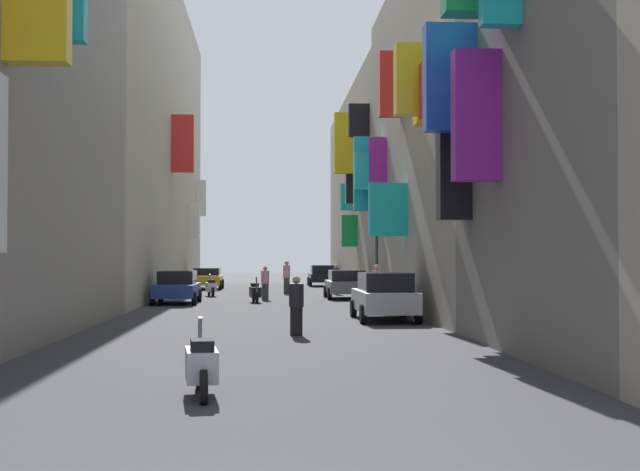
{
  "coord_description": "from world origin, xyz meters",
  "views": [
    {
      "loc": [
        -0.01,
        -5.03,
        2.04
      ],
      "look_at": [
        1.56,
        19.43,
        2.64
      ],
      "focal_mm": 47.51,
      "sensor_mm": 36.0,
      "label": 1
    }
  ],
  "objects": [
    {
      "name": "scooter_white",
      "position": [
        -2.78,
        38.35,
        0.46
      ],
      "size": [
        0.66,
        1.93,
        1.13
      ],
      "color": "silver",
      "rests_on": "ground"
    },
    {
      "name": "pedestrian_crossing",
      "position": [
        1.13,
        40.81,
        0.9
      ],
      "size": [
        0.54,
        0.54,
        1.79
      ],
      "color": "#373737",
      "rests_on": "ground"
    },
    {
      "name": "pedestrian_near_left",
      "position": [
        -0.03,
        34.56,
        0.79
      ],
      "size": [
        0.49,
        0.49,
        1.59
      ],
      "color": "#3A3A3A",
      "rests_on": "ground"
    },
    {
      "name": "traffic_light_far_corner",
      "position": [
        4.61,
        29.93,
        2.71
      ],
      "size": [
        0.26,
        0.34,
        3.96
      ],
      "color": "#2D2D2D",
      "rests_on": "ground"
    },
    {
      "name": "parked_car_black",
      "position": [
        3.86,
        52.74,
        0.75
      ],
      "size": [
        1.89,
        3.94,
        1.43
      ],
      "color": "black",
      "rests_on": "ground"
    },
    {
      "name": "pedestrian_near_right",
      "position": [
        3.76,
        40.22,
        0.8
      ],
      "size": [
        0.52,
        0.52,
        1.62
      ],
      "color": "#242424",
      "rests_on": "ground"
    },
    {
      "name": "parked_car_yellow",
      "position": [
        -3.62,
        47.75,
        0.71
      ],
      "size": [
        1.94,
        3.91,
        1.32
      ],
      "color": "gold",
      "rests_on": "ground"
    },
    {
      "name": "parked_car_silver",
      "position": [
        3.77,
        21.73,
        0.79
      ],
      "size": [
        1.86,
        4.31,
        1.53
      ],
      "color": "#B7B7BC",
      "rests_on": "ground"
    },
    {
      "name": "building_left_mid_b",
      "position": [
        -8.0,
        42.72,
        8.77
      ],
      "size": [
        7.19,
        34.56,
        17.54
      ],
      "color": "#BCB29E",
      "rests_on": "ground"
    },
    {
      "name": "parked_car_blue",
      "position": [
        -3.83,
        31.89,
        0.74
      ],
      "size": [
        1.89,
        4.17,
        1.41
      ],
      "color": "navy",
      "rests_on": "ground"
    },
    {
      "name": "parked_car_grey",
      "position": [
        3.87,
        35.54,
        0.73
      ],
      "size": [
        1.99,
        3.9,
        1.38
      ],
      "color": "slate",
      "rests_on": "ground"
    },
    {
      "name": "scooter_black",
      "position": [
        -0.46,
        32.43,
        0.46
      ],
      "size": [
        0.57,
        1.88,
        1.13
      ],
      "color": "black",
      "rests_on": "ground"
    },
    {
      "name": "scooter_silver",
      "position": [
        -0.94,
        7.37,
        0.46
      ],
      "size": [
        0.56,
        1.79,
        1.13
      ],
      "color": "#ADADB2",
      "rests_on": "ground"
    },
    {
      "name": "building_right_mid_c",
      "position": [
        7.98,
        27.89,
        6.41
      ],
      "size": [
        7.35,
        13.52,
        12.84
      ],
      "color": "#9E9384",
      "rests_on": "ground"
    },
    {
      "name": "pedestrian_mid_street",
      "position": [
        4.4,
        28.35,
        0.85
      ],
      "size": [
        0.52,
        0.52,
        1.71
      ],
      "color": "black",
      "rests_on": "ground"
    },
    {
      "name": "pedestrian_far_away",
      "position": [
        0.78,
        16.71,
        0.76
      ],
      "size": [
        0.51,
        0.51,
        1.54
      ],
      "color": "black",
      "rests_on": "ground"
    },
    {
      "name": "building_right_mid_b",
      "position": [
        7.98,
        19.07,
        9.01
      ],
      "size": [
        7.31,
        4.11,
        18.05
      ],
      "color": "#9E9384",
      "rests_on": "ground"
    },
    {
      "name": "ground_plane",
      "position": [
        0.0,
        30.0,
        0.0
      ],
      "size": [
        140.0,
        140.0,
        0.0
      ],
      "primitive_type": "plane",
      "color": "#38383D"
    },
    {
      "name": "building_right_far",
      "position": [
        7.99,
        47.3,
        6.0
      ],
      "size": [
        7.4,
        25.35,
        12.0
      ],
      "color": "#9E9384",
      "rests_on": "ground"
    }
  ]
}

